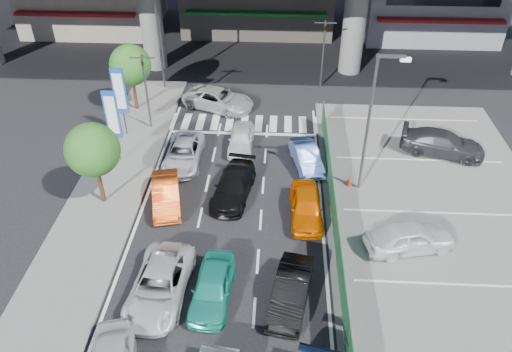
# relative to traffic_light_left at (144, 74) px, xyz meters

# --- Properties ---
(ground) EXTENTS (120.00, 120.00, 0.00)m
(ground) POSITION_rel_traffic_light_left_xyz_m (6.20, -12.00, -3.94)
(ground) COLOR black
(ground) RESTS_ON ground
(parking_lot) EXTENTS (12.00, 28.00, 0.06)m
(parking_lot) POSITION_rel_traffic_light_left_xyz_m (17.20, -10.00, -3.91)
(parking_lot) COLOR #5D5D5A
(parking_lot) RESTS_ON ground
(sidewalk_left) EXTENTS (4.00, 30.00, 0.12)m
(sidewalk_left) POSITION_rel_traffic_light_left_xyz_m (-0.80, -8.00, -3.88)
(sidewalk_left) COLOR #5D5D5A
(sidewalk_left) RESTS_ON ground
(fence_run) EXTENTS (0.16, 22.00, 1.80)m
(fence_run) POSITION_rel_traffic_light_left_xyz_m (11.50, -11.00, -3.04)
(fence_run) COLOR #205D31
(fence_run) RESTS_ON ground
(traffic_light_left) EXTENTS (1.60, 1.24, 5.20)m
(traffic_light_left) POSITION_rel_traffic_light_left_xyz_m (0.00, 0.00, 0.00)
(traffic_light_left) COLOR #595B60
(traffic_light_left) RESTS_ON ground
(traffic_light_right) EXTENTS (1.60, 1.24, 5.20)m
(traffic_light_right) POSITION_rel_traffic_light_left_xyz_m (11.70, 7.00, 0.00)
(traffic_light_right) COLOR #595B60
(traffic_light_right) RESTS_ON ground
(street_lamp_right) EXTENTS (1.65, 0.22, 8.00)m
(street_lamp_right) POSITION_rel_traffic_light_left_xyz_m (13.37, -6.00, 0.83)
(street_lamp_right) COLOR #595B60
(street_lamp_right) RESTS_ON ground
(street_lamp_left) EXTENTS (1.65, 0.22, 8.00)m
(street_lamp_left) POSITION_rel_traffic_light_left_xyz_m (-0.13, 6.00, 0.83)
(street_lamp_left) COLOR #595B60
(street_lamp_left) RESTS_ON ground
(signboard_near) EXTENTS (0.80, 0.14, 4.70)m
(signboard_near) POSITION_rel_traffic_light_left_xyz_m (-1.00, -4.01, -0.87)
(signboard_near) COLOR #595B60
(signboard_near) RESTS_ON ground
(signboard_far) EXTENTS (0.80, 0.14, 4.70)m
(signboard_far) POSITION_rel_traffic_light_left_xyz_m (-1.40, -1.01, -0.87)
(signboard_far) COLOR #595B60
(signboard_far) RESTS_ON ground
(tree_near) EXTENTS (2.80, 2.80, 4.80)m
(tree_near) POSITION_rel_traffic_light_left_xyz_m (-0.80, -8.00, -0.55)
(tree_near) COLOR #382314
(tree_near) RESTS_ON ground
(tree_far) EXTENTS (2.80, 2.80, 4.80)m
(tree_far) POSITION_rel_traffic_light_left_xyz_m (-1.60, 2.50, -0.55)
(tree_far) COLOR #382314
(tree_far) RESTS_ON ground
(sedan_white_mid_left) EXTENTS (2.59, 5.10, 1.38)m
(sedan_white_mid_left) POSITION_rel_traffic_light_left_xyz_m (3.64, -14.30, -3.25)
(sedan_white_mid_left) COLOR silver
(sedan_white_mid_left) RESTS_ON ground
(taxi_teal_mid) EXTENTS (1.91, 4.16, 1.38)m
(taxi_teal_mid) POSITION_rel_traffic_light_left_xyz_m (5.96, -14.29, -3.25)
(taxi_teal_mid) COLOR teal
(taxi_teal_mid) RESTS_ON ground
(hatch_black_mid_right) EXTENTS (2.15, 4.30, 1.35)m
(hatch_black_mid_right) POSITION_rel_traffic_light_left_xyz_m (9.34, -14.33, -3.26)
(hatch_black_mid_right) COLOR black
(hatch_black_mid_right) RESTS_ON ground
(taxi_orange_left) EXTENTS (2.26, 4.23, 1.32)m
(taxi_orange_left) POSITION_rel_traffic_light_left_xyz_m (2.66, -7.97, -3.27)
(taxi_orange_left) COLOR #E25013
(taxi_orange_left) RESTS_ON ground
(sedan_black_mid) EXTENTS (2.54, 4.80, 1.33)m
(sedan_black_mid) POSITION_rel_traffic_light_left_xyz_m (6.21, -7.02, -3.27)
(sedan_black_mid) COLOR black
(sedan_black_mid) RESTS_ON ground
(taxi_orange_right) EXTENTS (1.78, 4.11, 1.38)m
(taxi_orange_right) POSITION_rel_traffic_light_left_xyz_m (10.14, -8.61, -3.25)
(taxi_orange_right) COLOR #DC5C00
(taxi_orange_right) RESTS_ON ground
(wagon_silver_front_left) EXTENTS (2.11, 4.56, 1.27)m
(wagon_silver_front_left) POSITION_rel_traffic_light_left_xyz_m (2.91, -3.95, -3.30)
(wagon_silver_front_left) COLOR silver
(wagon_silver_front_left) RESTS_ON ground
(sedan_white_front_mid) EXTENTS (1.59, 3.74, 1.26)m
(sedan_white_front_mid) POSITION_rel_traffic_light_left_xyz_m (6.24, -2.07, -3.31)
(sedan_white_front_mid) COLOR silver
(sedan_white_front_mid) RESTS_ON ground
(kei_truck_front_right) EXTENTS (2.16, 4.00, 1.25)m
(kei_truck_front_right) POSITION_rel_traffic_light_left_xyz_m (10.28, -3.88, -3.31)
(kei_truck_front_right) COLOR #587BC7
(kei_truck_front_right) RESTS_ON ground
(crossing_wagon_silver) EXTENTS (5.63, 4.16, 1.42)m
(crossing_wagon_silver) POSITION_rel_traffic_light_left_xyz_m (4.22, 3.03, -3.22)
(crossing_wagon_silver) COLOR #A8ACB0
(crossing_wagon_silver) RESTS_ON ground
(parked_sedan_white) EXTENTS (4.58, 2.68, 1.46)m
(parked_sedan_white) POSITION_rel_traffic_light_left_xyz_m (15.04, -10.78, -3.14)
(parked_sedan_white) COLOR silver
(parked_sedan_white) RESTS_ON parking_lot
(parked_sedan_dgrey) EXTENTS (5.39, 3.37, 1.46)m
(parked_sedan_dgrey) POSITION_rel_traffic_light_left_xyz_m (18.68, -2.19, -3.15)
(parked_sedan_dgrey) COLOR #2F3034
(parked_sedan_dgrey) RESTS_ON parking_lot
(traffic_cone) EXTENTS (0.43, 0.43, 0.65)m
(traffic_cone) POSITION_rel_traffic_light_left_xyz_m (12.65, -5.79, -3.55)
(traffic_cone) COLOR red
(traffic_cone) RESTS_ON parking_lot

